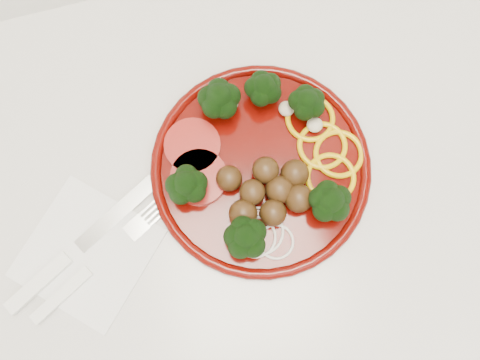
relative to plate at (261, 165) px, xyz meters
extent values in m
cube|color=silver|center=(0.00, 0.00, -0.49)|extent=(2.40, 0.60, 0.87)
cube|color=silver|center=(0.00, 0.00, -0.04)|extent=(2.40, 0.60, 0.03)
cylinder|color=#4A0602|center=(0.00, 0.00, -0.01)|extent=(0.28, 0.28, 0.01)
torus|color=#4A0602|center=(0.00, 0.00, -0.01)|extent=(0.28, 0.28, 0.01)
sphere|color=#432A10|center=(-0.04, -0.01, 0.01)|extent=(0.03, 0.03, 0.03)
sphere|color=#432A10|center=(0.03, -0.05, 0.01)|extent=(0.03, 0.03, 0.03)
sphere|color=#432A10|center=(0.04, -0.02, 0.01)|extent=(0.03, 0.03, 0.03)
sphere|color=#432A10|center=(0.00, -0.01, 0.01)|extent=(0.03, 0.03, 0.03)
sphere|color=#432A10|center=(-0.02, -0.03, 0.01)|extent=(0.03, 0.03, 0.03)
sphere|color=#432A10|center=(0.01, -0.04, 0.01)|extent=(0.03, 0.03, 0.03)
sphere|color=#432A10|center=(0.00, -0.06, 0.01)|extent=(0.03, 0.03, 0.03)
sphere|color=#432A10|center=(-0.04, -0.05, 0.01)|extent=(0.03, 0.03, 0.03)
torus|color=#D1A107|center=(0.08, 0.01, -0.01)|extent=(0.06, 0.06, 0.01)
torus|color=#D1A107|center=(0.08, -0.04, -0.01)|extent=(0.06, 0.06, 0.01)
torus|color=#D1A107|center=(0.08, 0.04, -0.01)|extent=(0.06, 0.06, 0.01)
torus|color=#D1A107|center=(0.10, -0.01, -0.01)|extent=(0.06, 0.06, 0.01)
cylinder|color=#720A07|center=(-0.08, 0.05, 0.00)|extent=(0.07, 0.07, 0.01)
cylinder|color=#720A07|center=(-0.08, 0.01, 0.00)|extent=(0.07, 0.07, 0.01)
torus|color=beige|center=(-0.03, -0.08, -0.01)|extent=(0.05, 0.05, 0.00)
torus|color=beige|center=(-0.01, -0.10, -0.01)|extent=(0.04, 0.04, 0.00)
torus|color=beige|center=(-0.02, -0.08, -0.01)|extent=(0.06, 0.06, 0.00)
ellipsoid|color=#C6B793|center=(0.05, 0.06, 0.00)|extent=(0.02, 0.02, 0.01)
ellipsoid|color=#C6B793|center=(-0.02, 0.09, 0.00)|extent=(0.02, 0.02, 0.01)
ellipsoid|color=#C6B793|center=(0.08, 0.03, 0.00)|extent=(0.02, 0.02, 0.01)
cube|color=white|center=(-0.24, -0.05, -0.02)|extent=(0.20, 0.20, 0.00)
cube|color=silver|center=(-0.19, -0.01, -0.01)|extent=(0.12, 0.08, 0.00)
cube|color=white|center=(-0.30, -0.07, -0.01)|extent=(0.09, 0.06, 0.01)
cube|color=white|center=(-0.27, -0.09, -0.01)|extent=(0.08, 0.05, 0.01)
cube|color=silver|center=(-0.17, -0.03, -0.01)|extent=(0.04, 0.03, 0.00)
cube|color=silver|center=(-0.14, -0.03, -0.02)|extent=(0.03, 0.02, 0.00)
cube|color=silver|center=(-0.15, -0.02, -0.02)|extent=(0.03, 0.02, 0.00)
cube|color=silver|center=(-0.15, -0.02, -0.02)|extent=(0.03, 0.02, 0.00)
cube|color=silver|center=(-0.15, -0.01, -0.02)|extent=(0.03, 0.02, 0.00)
camera|label=1|loc=(-0.07, -0.16, 0.65)|focal=40.00mm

